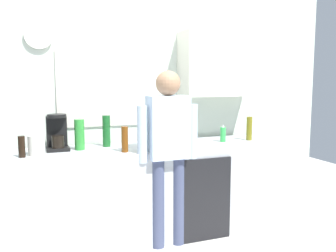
# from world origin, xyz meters

# --- Properties ---
(ground_plane) EXTENTS (8.00, 8.00, 0.00)m
(ground_plane) POSITION_xyz_m (0.00, 0.00, 0.00)
(ground_plane) COLOR silver
(kitchen_counter) EXTENTS (2.83, 0.64, 0.88)m
(kitchen_counter) POSITION_xyz_m (0.00, 0.30, 0.44)
(kitchen_counter) COLOR #B2B7BC
(kitchen_counter) RESTS_ON ground_plane
(dishwasher_panel) EXTENTS (0.56, 0.02, 0.79)m
(dishwasher_panel) POSITION_xyz_m (0.35, -0.03, 0.40)
(dishwasher_panel) COLOR black
(dishwasher_panel) RESTS_ON ground_plane
(back_wall_assembly) EXTENTS (4.43, 0.42, 2.60)m
(back_wall_assembly) POSITION_xyz_m (0.09, 0.70, 1.35)
(back_wall_assembly) COLOR silver
(back_wall_assembly) RESTS_ON ground_plane
(coffee_maker) EXTENTS (0.20, 0.20, 0.33)m
(coffee_maker) POSITION_xyz_m (-0.92, 0.43, 1.03)
(coffee_maker) COLOR black
(coffee_maker) RESTS_ON kitchen_counter
(bottle_amber_beer) EXTENTS (0.06, 0.06, 0.23)m
(bottle_amber_beer) POSITION_xyz_m (-0.37, 0.11, 1.00)
(bottle_amber_beer) COLOR brown
(bottle_amber_beer) RESTS_ON kitchen_counter
(bottle_dark_sauce) EXTENTS (0.06, 0.06, 0.18)m
(bottle_dark_sauce) POSITION_xyz_m (-1.22, 0.20, 0.97)
(bottle_dark_sauce) COLOR black
(bottle_dark_sauce) RESTS_ON kitchen_counter
(bottle_green_wine) EXTENTS (0.07, 0.07, 0.30)m
(bottle_green_wine) POSITION_xyz_m (-0.46, 0.44, 1.03)
(bottle_green_wine) COLOR #195923
(bottle_green_wine) RESTS_ON kitchen_counter
(bottle_clear_soda) EXTENTS (0.09, 0.09, 0.28)m
(bottle_clear_soda) POSITION_xyz_m (-0.73, 0.37, 1.02)
(bottle_clear_soda) COLOR #2D8C33
(bottle_clear_soda) RESTS_ON kitchen_counter
(bottle_olive_oil) EXTENTS (0.06, 0.06, 0.25)m
(bottle_olive_oil) POSITION_xyz_m (1.03, 0.27, 1.01)
(bottle_olive_oil) COLOR olive
(bottle_olive_oil) RESTS_ON kitchen_counter
(cup_terracotta_mug) EXTENTS (0.08, 0.08, 0.09)m
(cup_terracotta_mug) POSITION_xyz_m (0.04, 0.35, 0.93)
(cup_terracotta_mug) COLOR #B26647
(cup_terracotta_mug) RESTS_ON kitchen_counter
(mixing_bowl) EXTENTS (0.22, 0.22, 0.08)m
(mixing_bowl) POSITION_xyz_m (0.23, 0.11, 0.92)
(mixing_bowl) COLOR white
(mixing_bowl) RESTS_ON kitchen_counter
(dish_soap) EXTENTS (0.06, 0.06, 0.18)m
(dish_soap) POSITION_xyz_m (0.72, 0.28, 0.96)
(dish_soap) COLOR green
(dish_soap) RESTS_ON kitchen_counter
(storage_canister) EXTENTS (0.14, 0.14, 0.17)m
(storage_canister) POSITION_xyz_m (-1.10, 0.25, 0.97)
(storage_canister) COLOR silver
(storage_canister) RESTS_ON kitchen_counter
(person_at_sink) EXTENTS (0.57, 0.22, 1.60)m
(person_at_sink) POSITION_xyz_m (0.00, 0.00, 0.95)
(person_at_sink) COLOR #3F4766
(person_at_sink) RESTS_ON ground_plane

